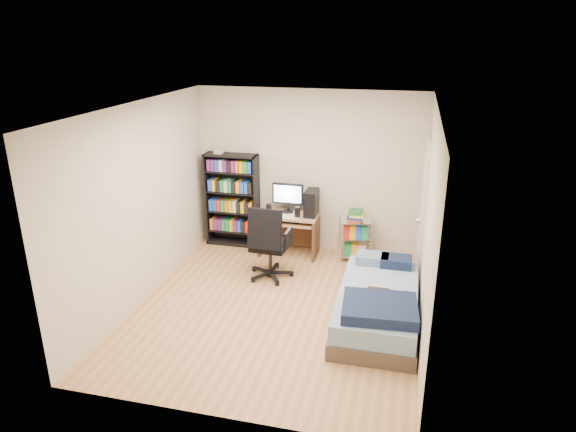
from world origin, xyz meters
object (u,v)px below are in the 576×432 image
(office_chair, at_px, (269,255))
(bed, at_px, (378,305))
(media_shelf, at_px, (232,199))
(computer_desk, at_px, (295,217))

(office_chair, height_order, bed, office_chair)
(media_shelf, xyz_separation_m, computer_desk, (1.06, -0.14, -0.17))
(media_shelf, relative_size, office_chair, 1.44)
(media_shelf, xyz_separation_m, office_chair, (0.90, -1.05, -0.42))
(media_shelf, distance_m, office_chair, 1.45)
(media_shelf, relative_size, computer_desk, 1.40)
(computer_desk, relative_size, office_chair, 1.03)
(media_shelf, height_order, office_chair, media_shelf)
(media_shelf, height_order, bed, media_shelf)
(media_shelf, height_order, computer_desk, media_shelf)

